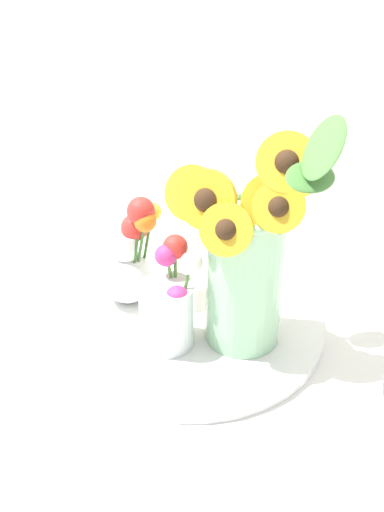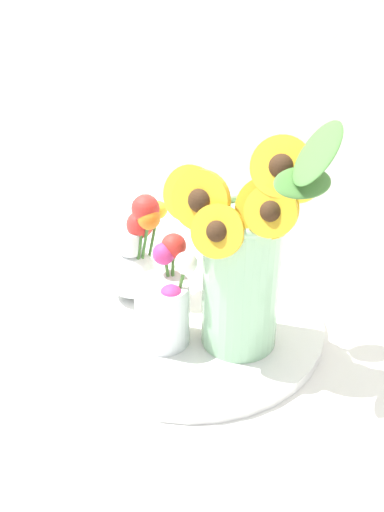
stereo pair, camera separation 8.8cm
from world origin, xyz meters
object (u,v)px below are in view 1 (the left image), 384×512
(vase_small_center, at_px, (169,305))
(mason_jar_sunflowers, at_px, (247,259))
(vase_bulb_right, at_px, (131,261))
(serving_tray, at_px, (192,322))

(vase_small_center, bearing_deg, mason_jar_sunflowers, 21.44)
(vase_small_center, bearing_deg, vase_bulb_right, 137.84)
(serving_tray, xyz_separation_m, mason_jar_sunflowers, (0.09, -0.02, 0.15))
(mason_jar_sunflowers, xyz_separation_m, vase_bulb_right, (-0.19, 0.04, -0.06))
(vase_small_center, distance_m, vase_bulb_right, 0.12)
(vase_bulb_right, bearing_deg, vase_small_center, -42.16)
(mason_jar_sunflowers, bearing_deg, vase_small_center, -158.56)
(mason_jar_sunflowers, height_order, vase_bulb_right, mason_jar_sunflowers)
(mason_jar_sunflowers, distance_m, vase_small_center, 0.13)
(vase_small_center, height_order, vase_bulb_right, vase_bulb_right)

